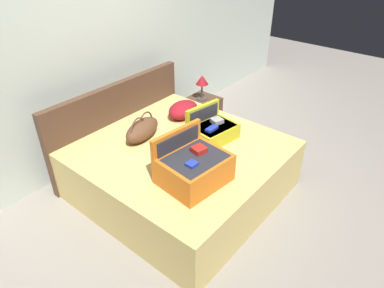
{
  "coord_description": "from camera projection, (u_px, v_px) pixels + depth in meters",
  "views": [
    {
      "loc": [
        -2.18,
        -1.53,
        2.47
      ],
      "look_at": [
        0.0,
        0.26,
        0.65
      ],
      "focal_mm": 32.42,
      "sensor_mm": 36.0,
      "label": 1
    }
  ],
  "objects": [
    {
      "name": "ground_plane",
      "position": [
        212.0,
        206.0,
        3.57
      ],
      "size": [
        12.0,
        12.0,
        0.0
      ],
      "primitive_type": "plane",
      "color": "gray"
    },
    {
      "name": "back_wall",
      "position": [
        93.0,
        50.0,
        3.74
      ],
      "size": [
        8.0,
        0.1,
        2.6
      ],
      "primitive_type": "cube",
      "color": "#B7C1B2",
      "rests_on": "ground"
    },
    {
      "name": "bed",
      "position": [
        182.0,
        170.0,
        3.63
      ],
      "size": [
        1.83,
        1.85,
        0.55
      ],
      "primitive_type": "cube",
      "color": "tan",
      "rests_on": "ground"
    },
    {
      "name": "headboard",
      "position": [
        119.0,
        123.0,
        4.03
      ],
      "size": [
        1.87,
        0.08,
        0.98
      ],
      "primitive_type": "cube",
      "color": "#4C3323",
      "rests_on": "ground"
    },
    {
      "name": "hard_case_large",
      "position": [
        194.0,
        167.0,
        2.96
      ],
      "size": [
        0.6,
        0.52,
        0.43
      ],
      "rotation": [
        0.0,
        0.0,
        -0.11
      ],
      "color": "#D16619",
      "rests_on": "bed"
    },
    {
      "name": "hard_case_medium",
      "position": [
        212.0,
        130.0,
        3.58
      ],
      "size": [
        0.5,
        0.43,
        0.32
      ],
      "rotation": [
        0.0,
        0.0,
        -0.16
      ],
      "color": "gold",
      "rests_on": "bed"
    },
    {
      "name": "duffel_bag",
      "position": [
        142.0,
        129.0,
        3.58
      ],
      "size": [
        0.51,
        0.31,
        0.27
      ],
      "rotation": [
        0.0,
        0.0,
        0.19
      ],
      "color": "brown",
      "rests_on": "bed"
    },
    {
      "name": "pillow_near_headboard",
      "position": [
        183.0,
        110.0,
        3.98
      ],
      "size": [
        0.4,
        0.29,
        0.19
      ],
      "primitive_type": "ellipsoid",
      "rotation": [
        0.0,
        0.0,
        0.02
      ],
      "color": "maroon",
      "rests_on": "bed"
    },
    {
      "name": "nightstand",
      "position": [
        202.0,
        114.0,
        4.8
      ],
      "size": [
        0.44,
        0.4,
        0.45
      ],
      "primitive_type": "cube",
      "color": "#4C3323",
      "rests_on": "ground"
    },
    {
      "name": "table_lamp",
      "position": [
        202.0,
        81.0,
        4.54
      ],
      "size": [
        0.17,
        0.17,
        0.34
      ],
      "color": "#3F3833",
      "rests_on": "nightstand"
    }
  ]
}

